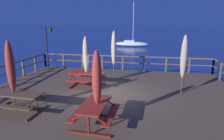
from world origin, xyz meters
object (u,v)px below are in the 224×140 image
patio_umbrella_tall_back_right (11,67)px  lamp_post_hooked (48,41)px  picnic_table_mid_left (87,76)px  patio_umbrella_short_back (86,55)px  patio_umbrella_tall_mid_right (184,57)px  picnic_table_front_right (95,109)px  picnic_table_mid_centre (16,98)px  patio_umbrella_tall_back_left (97,78)px  patio_umbrella_tall_mid_left (114,48)px  sailboat_distant (131,44)px

patio_umbrella_tall_back_right → lamp_post_hooked: 7.39m
picnic_table_mid_left → lamp_post_hooked: lamp_post_hooked is taller
patio_umbrella_short_back → patio_umbrella_tall_mid_right: 4.98m
patio_umbrella_short_back → picnic_table_front_right: bearing=-68.1°
picnic_table_mid_centre → patio_umbrella_tall_mid_right: size_ratio=0.76×
patio_umbrella_tall_back_left → lamp_post_hooked: size_ratio=0.81×
patio_umbrella_tall_mid_right → lamp_post_hooked: (-9.00, 3.78, 0.28)m
patio_umbrella_tall_mid_left → lamp_post_hooked: (-5.20, 1.46, 0.23)m
picnic_table_mid_centre → patio_umbrella_tall_back_right: size_ratio=0.78×
patio_umbrella_short_back → lamp_post_hooked: 5.33m
patio_umbrella_tall_back_left → picnic_table_mid_centre: bearing=173.6°
patio_umbrella_tall_back_left → patio_umbrella_tall_mid_left: size_ratio=0.87×
picnic_table_front_right → lamp_post_hooked: bearing=127.1°
patio_umbrella_tall_mid_left → sailboat_distant: sailboat_distant is taller
picnic_table_mid_left → patio_umbrella_tall_back_left: bearing=-67.4°
patio_umbrella_tall_back_left → patio_umbrella_tall_mid_left: patio_umbrella_tall_mid_left is taller
sailboat_distant → patio_umbrella_tall_back_right: bearing=-93.7°
patio_umbrella_tall_back_left → patio_umbrella_tall_mid_right: (3.29, 3.66, 0.20)m
picnic_table_front_right → picnic_table_mid_left: 4.31m
patio_umbrella_tall_back_right → patio_umbrella_tall_mid_right: bearing=25.8°
patio_umbrella_short_back → picnic_table_mid_left: bearing=-24.0°
picnic_table_mid_left → patio_umbrella_short_back: size_ratio=0.71×
patio_umbrella_tall_back_right → patio_umbrella_tall_mid_left: (2.96, 5.57, 0.09)m
patio_umbrella_short_back → patio_umbrella_tall_mid_left: 2.32m
picnic_table_front_right → picnic_table_mid_centre: 3.37m
picnic_table_mid_left → sailboat_distant: size_ratio=0.25×
patio_umbrella_tall_mid_left → sailboat_distant: bearing=92.7°
picnic_table_mid_left → lamp_post_hooked: bearing=139.5°
patio_umbrella_tall_back_left → picnic_table_mid_left: bearing=112.6°
patio_umbrella_tall_back_right → patio_umbrella_tall_mid_right: (6.76, 3.26, 0.05)m
picnic_table_front_right → patio_umbrella_tall_mid_right: size_ratio=0.61×
picnic_table_mid_left → patio_umbrella_tall_mid_right: patio_umbrella_tall_mid_right is taller
picnic_table_mid_left → patio_umbrella_tall_back_right: 4.19m
picnic_table_mid_centre → lamp_post_hooked: lamp_post_hooked is taller
lamp_post_hooked → sailboat_distant: 22.37m
lamp_post_hooked → patio_umbrella_tall_back_left: bearing=-52.5°
picnic_table_mid_left → picnic_table_mid_centre: size_ratio=0.88×
picnic_table_front_right → patio_umbrella_short_back: (-1.62, 4.02, 1.19)m
picnic_table_mid_centre → picnic_table_front_right: bearing=-7.3°
patio_umbrella_tall_back_left → patio_umbrella_short_back: size_ratio=0.94×
patio_umbrella_tall_back_right → patio_umbrella_tall_mid_left: 6.31m
picnic_table_mid_centre → lamp_post_hooked: size_ratio=0.69×
picnic_table_mid_left → patio_umbrella_short_back: (-0.03, 0.01, 1.18)m
patio_umbrella_tall_back_right → sailboat_distant: (1.88, 28.91, -1.96)m
patio_umbrella_short_back → sailboat_distant: size_ratio=0.35×
sailboat_distant → patio_umbrella_tall_mid_right: bearing=-79.2°
lamp_post_hooked → picnic_table_front_right: bearing=-52.9°
picnic_table_mid_left → patio_umbrella_tall_mid_left: (1.14, 2.01, 1.32)m
picnic_table_mid_left → picnic_table_mid_centre: same height
picnic_table_front_right → patio_umbrella_tall_mid_right: bearing=47.9°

